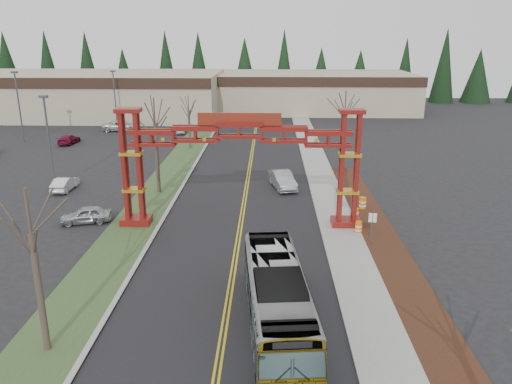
{
  "coord_description": "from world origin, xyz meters",
  "views": [
    {
      "loc": [
        2.19,
        -17.53,
        13.92
      ],
      "look_at": [
        1.26,
        15.18,
        3.58
      ],
      "focal_mm": 35.0,
      "sensor_mm": 36.0,
      "label": 1
    }
  ],
  "objects_px": {
    "silver_sedan": "(282,180)",
    "barrel_mid": "(355,214)",
    "bare_tree_median_mid": "(155,124)",
    "street_sign": "(372,222)",
    "parked_car_mid_a": "(69,139)",
    "bare_tree_median_far": "(189,111)",
    "parked_car_far_a": "(181,129)",
    "barrel_north": "(363,204)",
    "bare_tree_median_near": "(31,235)",
    "light_pole_far": "(115,95)",
    "light_pole_near": "(48,135)",
    "retail_building_west": "(91,94)",
    "transit_bus": "(277,298)",
    "gateway_arch": "(240,149)",
    "parked_car_near_a": "(86,215)",
    "bare_tree_right_far": "(345,113)",
    "retail_building_east": "(311,91)",
    "light_pole_mid": "(19,102)",
    "parked_car_near_b": "(65,184)",
    "parked_car_far_b": "(122,126)",
    "barrel_south": "(358,228)"
  },
  "relations": [
    {
      "from": "bare_tree_median_mid",
      "to": "street_sign",
      "type": "height_order",
      "value": "bare_tree_median_mid"
    },
    {
      "from": "bare_tree_median_mid",
      "to": "retail_building_east",
      "type": "bearing_deg",
      "value": 71.52
    },
    {
      "from": "retail_building_west",
      "to": "parked_car_near_a",
      "type": "distance_m",
      "value": 56.78
    },
    {
      "from": "light_pole_far",
      "to": "parked_car_near_a",
      "type": "bearing_deg",
      "value": -76.65
    },
    {
      "from": "gateway_arch",
      "to": "barrel_mid",
      "type": "distance_m",
      "value": 10.6
    },
    {
      "from": "parked_car_near_a",
      "to": "light_pole_near",
      "type": "xyz_separation_m",
      "value": [
        -6.32,
        9.17,
        4.38
      ]
    },
    {
      "from": "parked_car_far_a",
      "to": "barrel_mid",
      "type": "distance_m",
      "value": 40.88
    },
    {
      "from": "bare_tree_median_mid",
      "to": "street_sign",
      "type": "relative_size",
      "value": 3.69
    },
    {
      "from": "transit_bus",
      "to": "street_sign",
      "type": "relative_size",
      "value": 4.86
    },
    {
      "from": "silver_sedan",
      "to": "barrel_mid",
      "type": "distance_m",
      "value": 10.07
    },
    {
      "from": "retail_building_east",
      "to": "barrel_south",
      "type": "height_order",
      "value": "retail_building_east"
    },
    {
      "from": "gateway_arch",
      "to": "parked_car_near_a",
      "type": "bearing_deg",
      "value": 179.04
    },
    {
      "from": "retail_building_east",
      "to": "parked_car_far_b",
      "type": "xyz_separation_m",
      "value": [
        -30.24,
        -23.26,
        -2.74
      ]
    },
    {
      "from": "silver_sedan",
      "to": "barrel_mid",
      "type": "height_order",
      "value": "silver_sedan"
    },
    {
      "from": "parked_car_far_a",
      "to": "barrel_south",
      "type": "bearing_deg",
      "value": -70.35
    },
    {
      "from": "parked_car_near_b",
      "to": "light_pole_near",
      "type": "relative_size",
      "value": 0.44
    },
    {
      "from": "retail_building_west",
      "to": "barrel_south",
      "type": "distance_m",
      "value": 67.68
    },
    {
      "from": "parked_car_far_a",
      "to": "light_pole_far",
      "type": "relative_size",
      "value": 0.43
    },
    {
      "from": "parked_car_far_a",
      "to": "light_pole_mid",
      "type": "height_order",
      "value": "light_pole_mid"
    },
    {
      "from": "parked_car_far_b",
      "to": "light_pole_mid",
      "type": "bearing_deg",
      "value": 124.16
    },
    {
      "from": "light_pole_mid",
      "to": "street_sign",
      "type": "distance_m",
      "value": 52.5
    },
    {
      "from": "barrel_mid",
      "to": "light_pole_near",
      "type": "bearing_deg",
      "value": 163.74
    },
    {
      "from": "bare_tree_median_near",
      "to": "light_pole_far",
      "type": "relative_size",
      "value": 0.89
    },
    {
      "from": "parked_car_near_b",
      "to": "bare_tree_median_far",
      "type": "bearing_deg",
      "value": -116.27
    },
    {
      "from": "retail_building_west",
      "to": "parked_car_near_a",
      "type": "relative_size",
      "value": 11.97
    },
    {
      "from": "parked_car_mid_a",
      "to": "parked_car_far_b",
      "type": "xyz_separation_m",
      "value": [
        4.37,
        9.54,
        0.16
      ]
    },
    {
      "from": "parked_car_mid_a",
      "to": "bare_tree_median_far",
      "type": "distance_m",
      "value": 17.31
    },
    {
      "from": "bare_tree_median_mid",
      "to": "bare_tree_right_far",
      "type": "distance_m",
      "value": 19.97
    },
    {
      "from": "retail_building_west",
      "to": "gateway_arch",
      "type": "bearing_deg",
      "value": -60.93
    },
    {
      "from": "silver_sedan",
      "to": "parked_car_near_a",
      "type": "relative_size",
      "value": 1.27
    },
    {
      "from": "retail_building_east",
      "to": "parked_car_near_a",
      "type": "xyz_separation_m",
      "value": [
        -21.97,
        -61.75,
        -2.86
      ]
    },
    {
      "from": "barrel_mid",
      "to": "parked_car_far_b",
      "type": "bearing_deg",
      "value": 128.06
    },
    {
      "from": "bare_tree_right_far",
      "to": "barrel_south",
      "type": "bearing_deg",
      "value": -94.06
    },
    {
      "from": "bare_tree_median_near",
      "to": "barrel_south",
      "type": "xyz_separation_m",
      "value": [
        16.71,
        14.57,
        -5.24
      ]
    },
    {
      "from": "light_pole_far",
      "to": "silver_sedan",
      "type": "bearing_deg",
      "value": -51.42
    },
    {
      "from": "bare_tree_median_near",
      "to": "light_pole_far",
      "type": "xyz_separation_m",
      "value": [
        -13.75,
        57.41,
        -0.65
      ]
    },
    {
      "from": "light_pole_near",
      "to": "bare_tree_median_mid",
      "type": "bearing_deg",
      "value": -6.99
    },
    {
      "from": "silver_sedan",
      "to": "light_pole_mid",
      "type": "relative_size",
      "value": 0.52
    },
    {
      "from": "parked_car_near_b",
      "to": "barrel_north",
      "type": "xyz_separation_m",
      "value": [
        26.87,
        -4.7,
        -0.09
      ]
    },
    {
      "from": "silver_sedan",
      "to": "light_pole_mid",
      "type": "distance_m",
      "value": 40.17
    },
    {
      "from": "parked_car_mid_a",
      "to": "barrel_south",
      "type": "relative_size",
      "value": 4.44
    },
    {
      "from": "parked_car_far_a",
      "to": "barrel_north",
      "type": "relative_size",
      "value": 3.45
    },
    {
      "from": "parked_car_near_a",
      "to": "light_pole_far",
      "type": "bearing_deg",
      "value": 178.48
    },
    {
      "from": "transit_bus",
      "to": "bare_tree_right_far",
      "type": "bearing_deg",
      "value": 71.09
    },
    {
      "from": "parked_car_far_a",
      "to": "parked_car_near_b",
      "type": "bearing_deg",
      "value": -109.16
    },
    {
      "from": "bare_tree_median_near",
      "to": "barrel_north",
      "type": "distance_m",
      "value": 27.26
    },
    {
      "from": "silver_sedan",
      "to": "light_pole_near",
      "type": "xyz_separation_m",
      "value": [
        -21.71,
        -0.46,
        4.23
      ]
    },
    {
      "from": "retail_building_west",
      "to": "transit_bus",
      "type": "xyz_separation_m",
      "value": [
        32.6,
        -67.79,
        -2.17
      ]
    },
    {
      "from": "transit_bus",
      "to": "gateway_arch",
      "type": "bearing_deg",
      "value": 95.35
    },
    {
      "from": "gateway_arch",
      "to": "bare_tree_median_far",
      "type": "xyz_separation_m",
      "value": [
        -8.0,
        26.7,
        -1.15
      ]
    }
  ]
}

